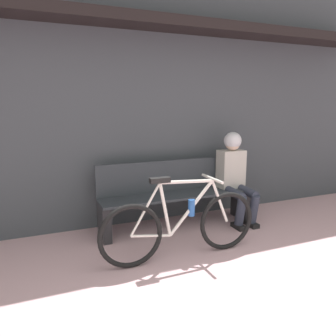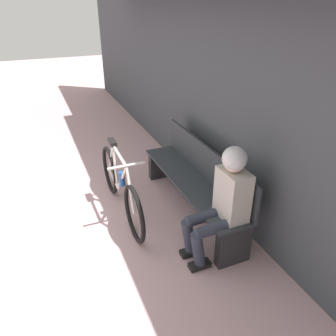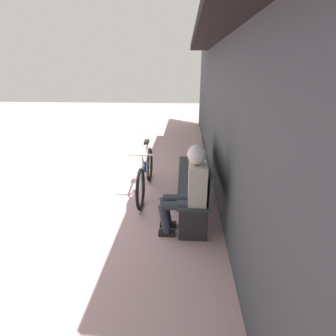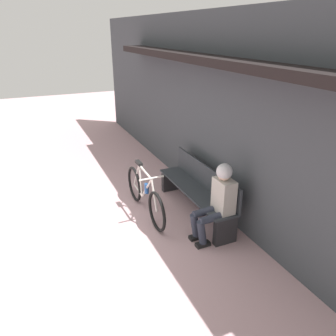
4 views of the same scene
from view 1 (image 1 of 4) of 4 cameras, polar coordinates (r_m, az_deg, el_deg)
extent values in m
cube|color=#3D4247|center=(4.31, -4.32, 11.62)|extent=(12.00, 0.12, 3.20)
cube|color=black|center=(4.15, -3.18, 24.13)|extent=(6.60, 0.44, 0.12)
cube|color=#2D3338|center=(4.14, 1.85, -4.71)|extent=(2.00, 0.42, 0.03)
cube|color=#2D3338|center=(4.26, 0.79, -1.26)|extent=(2.00, 0.03, 0.40)
cube|color=#232326|center=(3.93, -11.04, -9.22)|extent=(0.10, 0.36, 0.42)
cube|color=#232326|center=(4.66, 12.58, -6.01)|extent=(0.10, 0.36, 0.42)
torus|color=black|center=(3.21, -6.48, -11.72)|extent=(0.64, 0.05, 0.64)
torus|color=black|center=(3.63, 10.18, -9.07)|extent=(0.64, 0.05, 0.64)
cylinder|color=silver|center=(3.26, 3.32, -2.38)|extent=(0.58, 0.03, 0.07)
cylinder|color=silver|center=(3.36, 4.10, -6.90)|extent=(0.50, 0.03, 0.55)
cylinder|color=silver|center=(3.24, -0.51, -7.26)|extent=(0.14, 0.03, 0.56)
cylinder|color=silver|center=(3.28, -2.98, -11.71)|extent=(0.41, 0.03, 0.08)
cylinder|color=silver|center=(3.16, -3.96, -7.20)|extent=(0.32, 0.02, 0.51)
cylinder|color=silver|center=(3.50, 8.98, -5.74)|extent=(0.22, 0.03, 0.48)
cube|color=black|center=(3.14, -1.43, -2.13)|extent=(0.20, 0.07, 0.05)
cylinder|color=silver|center=(3.39, 7.72, -1.85)|extent=(0.03, 0.40, 0.03)
cylinder|color=#235199|center=(3.36, 4.10, -6.90)|extent=(0.07, 0.07, 0.17)
cylinder|color=#2D3342|center=(4.30, 11.36, -4.24)|extent=(0.11, 0.40, 0.13)
cylinder|color=#2D3342|center=(4.23, 12.51, -7.34)|extent=(0.11, 0.17, 0.39)
cube|color=black|center=(4.32, 12.16, -9.91)|extent=(0.10, 0.22, 0.06)
cylinder|color=#2D3342|center=(4.41, 13.52, -3.94)|extent=(0.11, 0.40, 0.13)
cylinder|color=#2D3342|center=(4.34, 14.69, -6.95)|extent=(0.11, 0.17, 0.39)
cube|color=black|center=(4.43, 14.31, -9.47)|extent=(0.10, 0.22, 0.06)
cube|color=#B7B2A8|center=(4.49, 10.88, -0.14)|extent=(0.34, 0.22, 0.51)
sphere|color=beige|center=(4.41, 11.19, 4.31)|extent=(0.20, 0.20, 0.20)
sphere|color=silver|center=(4.41, 11.20, 4.69)|extent=(0.23, 0.23, 0.23)
camera|label=2|loc=(5.14, 45.13, 17.16)|focal=35.00mm
camera|label=3|loc=(6.45, 35.58, 13.47)|focal=28.00mm
camera|label=4|loc=(6.20, 58.44, 18.64)|focal=35.00mm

